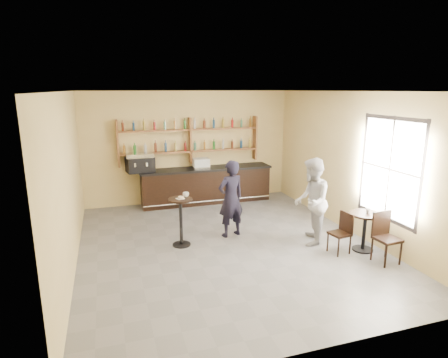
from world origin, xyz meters
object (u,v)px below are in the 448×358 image
object	(u,v)px
espresso_machine	(140,163)
man_main	(231,199)
bar_counter	(206,185)
pedestal_table	(181,222)
patron_second	(311,202)
chair_west	(340,233)
cafe_table	(364,232)
pastry_case	(201,163)
chair_south	(387,238)

from	to	relation	value
espresso_machine	man_main	xyz separation A→B (m)	(1.71, -2.68, -0.42)
bar_counter	pedestal_table	bearing A→B (deg)	-114.63
pedestal_table	patron_second	size ratio (longest dim) A/B	0.56
bar_counter	man_main	world-z (taller)	man_main
espresso_machine	chair_west	world-z (taller)	espresso_machine
espresso_machine	cafe_table	bearing A→B (deg)	-56.06
chair_west	pastry_case	bearing A→B (deg)	-165.72
man_main	chair_west	bearing A→B (deg)	125.38
man_main	patron_second	xyz separation A→B (m)	(1.49, -0.90, 0.06)
bar_counter	patron_second	xyz separation A→B (m)	(1.34, -3.58, 0.41)
man_main	chair_south	xyz separation A→B (m)	(2.39, -2.18, -0.38)
pedestal_table	pastry_case	bearing A→B (deg)	67.87
pedestal_table	chair_west	size ratio (longest dim) A/B	1.23
pastry_case	cafe_table	bearing A→B (deg)	-59.11
cafe_table	pedestal_table	bearing A→B (deg)	158.47
man_main	cafe_table	xyz separation A→B (m)	(2.34, -1.58, -0.47)
pedestal_table	patron_second	bearing A→B (deg)	-14.87
espresso_machine	pedestal_table	distance (m)	3.02
man_main	cafe_table	distance (m)	2.87
bar_counter	espresso_machine	bearing A→B (deg)	180.00
pastry_case	pedestal_table	size ratio (longest dim) A/B	0.45
bar_counter	man_main	xyz separation A→B (m)	(-0.14, -2.68, 0.35)
chair_south	patron_second	world-z (taller)	patron_second
man_main	chair_west	xyz separation A→B (m)	(1.79, -1.53, -0.45)
chair_south	espresso_machine	bearing A→B (deg)	126.77
patron_second	pastry_case	bearing A→B (deg)	-126.14
espresso_machine	pastry_case	size ratio (longest dim) A/B	1.55
bar_counter	chair_west	xyz separation A→B (m)	(1.65, -4.21, -0.10)
pastry_case	patron_second	world-z (taller)	patron_second
pastry_case	chair_west	world-z (taller)	pastry_case
pastry_case	cafe_table	size ratio (longest dim) A/B	0.58
chair_south	patron_second	distance (m)	1.63
patron_second	cafe_table	bearing A→B (deg)	82.67
patron_second	bar_counter	bearing A→B (deg)	-128.20
pedestal_table	chair_south	size ratio (longest dim) A/B	1.06
pastry_case	man_main	bearing A→B (deg)	-87.90
bar_counter	pastry_case	size ratio (longest dim) A/B	8.18
bar_counter	chair_south	bearing A→B (deg)	-65.15
bar_counter	cafe_table	distance (m)	4.80
pedestal_table	man_main	world-z (taller)	man_main
pedestal_table	patron_second	xyz separation A→B (m)	(2.66, -0.71, 0.41)
espresso_machine	patron_second	world-z (taller)	patron_second
espresso_machine	cafe_table	world-z (taller)	espresso_machine
cafe_table	patron_second	size ratio (longest dim) A/B	0.43
pastry_case	chair_west	xyz separation A→B (m)	(1.80, -4.21, -0.75)
pedestal_table	espresso_machine	bearing A→B (deg)	100.59
pastry_case	patron_second	size ratio (longest dim) A/B	0.25
patron_second	man_main	bearing A→B (deg)	-90.02
man_main	chair_south	world-z (taller)	man_main
bar_counter	espresso_machine	distance (m)	2.01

